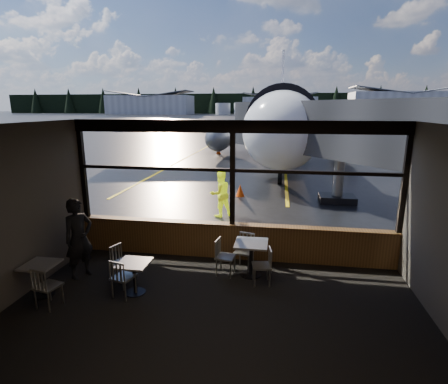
% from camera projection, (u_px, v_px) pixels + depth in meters
% --- Properties ---
extents(ground_plane, '(520.00, 520.00, 0.00)m').
position_uv_depth(ground_plane, '(278.00, 118.00, 124.16)').
color(ground_plane, black).
rests_on(ground_plane, ground).
extents(carpet_floor, '(8.00, 6.00, 0.01)m').
position_uv_depth(carpet_floor, '(209.00, 328.00, 6.15)').
color(carpet_floor, black).
rests_on(carpet_floor, ground).
extents(ceiling, '(8.00, 6.00, 0.04)m').
position_uv_depth(ceiling, '(207.00, 127.00, 5.33)').
color(ceiling, '#38332D').
rests_on(ceiling, ground).
extents(wall_back, '(8.00, 0.04, 3.50)m').
position_uv_depth(wall_back, '(134.00, 363.00, 2.86)').
color(wall_back, '#474139').
rests_on(wall_back, ground).
extents(window_sill, '(8.00, 0.28, 0.90)m').
position_uv_depth(window_sill, '(232.00, 241.00, 8.93)').
color(window_sill, brown).
rests_on(window_sill, ground).
extents(window_header, '(8.00, 0.18, 0.30)m').
position_uv_depth(window_header, '(233.00, 126.00, 8.24)').
color(window_header, black).
rests_on(window_header, ground).
extents(mullion_left, '(0.12, 0.12, 2.60)m').
position_uv_depth(mullion_left, '(83.00, 170.00, 9.12)').
color(mullion_left, black).
rests_on(mullion_left, ground).
extents(mullion_centre, '(0.12, 0.12, 2.60)m').
position_uv_depth(mullion_centre, '(233.00, 174.00, 8.51)').
color(mullion_centre, black).
rests_on(mullion_centre, ground).
extents(mullion_right, '(0.12, 0.12, 2.60)m').
position_uv_depth(mullion_right, '(405.00, 179.00, 7.91)').
color(mullion_right, black).
rests_on(mullion_right, ground).
extents(window_transom, '(8.00, 0.10, 0.08)m').
position_uv_depth(window_transom, '(233.00, 170.00, 8.49)').
color(window_transom, black).
rests_on(window_transom, ground).
extents(airliner, '(27.78, 33.31, 10.16)m').
position_uv_depth(airliner, '(283.00, 90.00, 27.21)').
color(airliner, white).
rests_on(airliner, ground_plane).
extents(jet_bridge, '(8.48, 10.37, 4.53)m').
position_uv_depth(jet_bridge, '(346.00, 149.00, 13.22)').
color(jet_bridge, '#28282B').
rests_on(jet_bridge, ground_plane).
extents(cafe_table_near, '(0.74, 0.74, 0.81)m').
position_uv_depth(cafe_table_near, '(251.00, 259.00, 8.00)').
color(cafe_table_near, '#9E9A91').
rests_on(cafe_table_near, carpet_floor).
extents(cafe_table_mid, '(0.63, 0.63, 0.70)m').
position_uv_depth(cafe_table_mid, '(135.00, 278.00, 7.24)').
color(cafe_table_mid, '#A29C95').
rests_on(cafe_table_mid, carpet_floor).
extents(cafe_table_left, '(0.64, 0.64, 0.70)m').
position_uv_depth(cafe_table_left, '(42.00, 280.00, 7.16)').
color(cafe_table_left, '#ACA59E').
rests_on(cafe_table_left, carpet_floor).
extents(chair_near_e, '(0.53, 0.53, 0.84)m').
position_uv_depth(chair_near_e, '(262.00, 266.00, 7.61)').
color(chair_near_e, '#B8B3A6').
rests_on(chair_near_e, carpet_floor).
extents(chair_near_w, '(0.54, 0.54, 0.86)m').
position_uv_depth(chair_near_w, '(226.00, 257.00, 8.03)').
color(chair_near_w, '#ACA89B').
rests_on(chair_near_w, carpet_floor).
extents(chair_near_n, '(0.58, 0.58, 0.88)m').
position_uv_depth(chair_near_n, '(244.00, 252.00, 8.31)').
color(chair_near_n, beige).
rests_on(chair_near_n, carpet_floor).
extents(chair_mid_s, '(0.56, 0.56, 0.85)m').
position_uv_depth(chair_mid_s, '(124.00, 277.00, 7.10)').
color(chair_mid_s, '#B1ADA0').
rests_on(chair_mid_s, carpet_floor).
extents(chair_mid_w, '(0.57, 0.57, 0.81)m').
position_uv_depth(chair_mid_w, '(122.00, 263.00, 7.81)').
color(chair_mid_w, '#ACA79B').
rests_on(chair_mid_w, carpet_floor).
extents(chair_left_s, '(0.56, 0.56, 0.87)m').
position_uv_depth(chair_left_s, '(48.00, 287.00, 6.72)').
color(chair_left_s, beige).
rests_on(chair_left_s, carpet_floor).
extents(passenger, '(0.71, 0.80, 1.85)m').
position_uv_depth(passenger, '(79.00, 239.00, 7.84)').
color(passenger, black).
rests_on(passenger, carpet_floor).
extents(ground_crew, '(1.00, 0.98, 1.63)m').
position_uv_depth(ground_crew, '(220.00, 194.00, 12.34)').
color(ground_crew, '#BFF219').
rests_on(ground_crew, ground_plane).
extents(cone_nose, '(0.38, 0.38, 0.53)m').
position_uv_depth(cone_nose, '(240.00, 190.00, 15.23)').
color(cone_nose, '#FF6208').
rests_on(cone_nose, ground_plane).
extents(cone_wing, '(0.41, 0.41, 0.56)m').
position_uv_depth(cone_wing, '(218.00, 151.00, 29.08)').
color(cone_wing, '#FD5008').
rests_on(cone_wing, ground_plane).
extents(hangar_left, '(45.00, 18.00, 11.00)m').
position_uv_depth(hangar_left, '(150.00, 104.00, 191.21)').
color(hangar_left, silver).
rests_on(hangar_left, ground_plane).
extents(hangar_mid, '(38.00, 15.00, 10.00)m').
position_uv_depth(hangar_mid, '(280.00, 105.00, 185.34)').
color(hangar_mid, silver).
rests_on(hangar_mid, ground_plane).
extents(hangar_right, '(50.00, 20.00, 12.00)m').
position_uv_depth(hangar_right, '(405.00, 103.00, 169.14)').
color(hangar_right, silver).
rests_on(hangar_right, ground_plane).
extents(fuel_tank_a, '(8.00, 8.00, 6.00)m').
position_uv_depth(fuel_tank_a, '(223.00, 109.00, 187.56)').
color(fuel_tank_a, silver).
rests_on(fuel_tank_a, ground_plane).
extents(fuel_tank_b, '(8.00, 8.00, 6.00)m').
position_uv_depth(fuel_tank_b, '(241.00, 109.00, 186.02)').
color(fuel_tank_b, silver).
rests_on(fuel_tank_b, ground_plane).
extents(fuel_tank_c, '(8.00, 8.00, 6.00)m').
position_uv_depth(fuel_tank_c, '(260.00, 109.00, 184.47)').
color(fuel_tank_c, silver).
rests_on(fuel_tank_c, ground_plane).
extents(treeline, '(360.00, 3.00, 12.00)m').
position_uv_depth(treeline, '(280.00, 103.00, 209.09)').
color(treeline, black).
rests_on(treeline, ground_plane).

